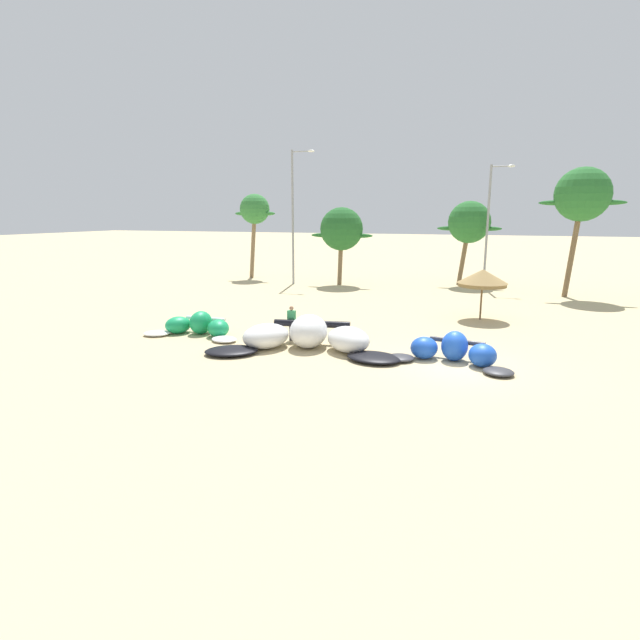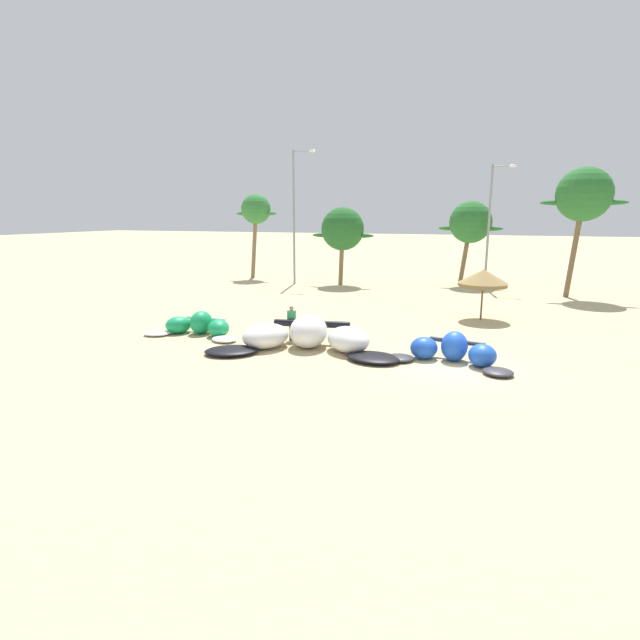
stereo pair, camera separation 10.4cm
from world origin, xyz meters
TOP-DOWN VIEW (x-y plane):
  - ground_plane at (0.00, 0.00)m, footprint 260.00×260.00m
  - kite_far_left at (-12.33, 1.19)m, footprint 5.22×2.39m
  - kite_left at (-6.37, 0.40)m, footprint 8.50×4.66m
  - kite_left_of_center at (-0.24, 0.54)m, footprint 5.14×2.76m
  - beach_umbrella_near_van at (0.50, 9.59)m, footprint 2.72×2.72m
  - person_by_umbrellas at (-7.62, 1.73)m, footprint 0.36×0.24m
  - palm_leftmost at (-19.70, 22.33)m, footprint 3.99×2.66m
  - palm_left at (-10.96, 20.49)m, footprint 5.24×3.49m
  - palm_left_of_gap at (-1.14, 23.64)m, footprint 5.06×3.38m
  - palm_center_left at (6.37, 19.79)m, footprint 5.48×3.66m
  - lamppost_west at (-14.78, 19.73)m, footprint 2.00×0.24m
  - lamppost_west_center at (0.44, 22.28)m, footprint 1.78×0.24m

SIDE VIEW (x-z plane):
  - ground_plane at x=0.00m, z-range 0.00..0.00m
  - kite_far_left at x=-12.33m, z-range -0.13..0.99m
  - kite_left_of_center at x=-0.24m, z-range -0.14..1.07m
  - kite_left at x=-6.37m, z-range -0.17..1.28m
  - person_by_umbrellas at x=-7.62m, z-range 0.01..1.63m
  - beach_umbrella_near_van at x=0.50m, z-range 0.93..3.73m
  - palm_left at x=-10.96m, z-range 1.37..7.70m
  - palm_left_of_gap at x=-1.14m, z-range 1.67..8.49m
  - lamppost_west_center at x=0.44m, z-range 0.54..9.98m
  - lamppost_west at x=-14.78m, z-range 0.58..11.39m
  - palm_leftmost at x=-19.70m, z-range 2.30..9.85m
  - palm_center_left at x=6.37m, z-range 2.55..11.47m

